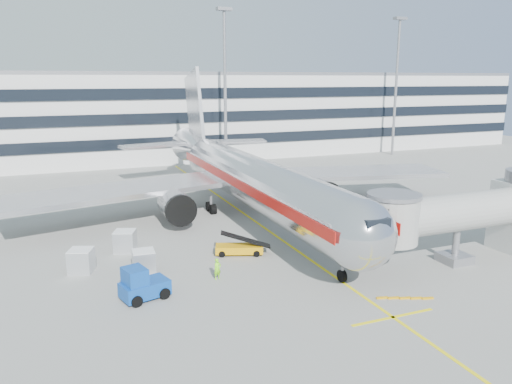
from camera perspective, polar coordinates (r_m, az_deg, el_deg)
name	(u,v)px	position (r m, az deg, el deg)	size (l,w,h in m)	color
ground	(293,248)	(44.00, 4.28, -6.40)	(180.00, 180.00, 0.00)	gray
lead_in_line	(251,219)	(52.72, -0.53, -3.08)	(0.25, 70.00, 0.01)	yellow
stop_bar	(393,317)	(33.03, 15.39, -13.63)	(6.00, 0.25, 0.01)	yellow
main_jet	(245,177)	(53.29, -1.22, 1.77)	(50.95, 48.70, 16.06)	silver
jet_bridge	(475,214)	(43.68, 23.72, -2.31)	(17.80, 4.50, 7.00)	silver
terminal	(158,115)	(97.14, -11.09, 8.68)	(150.00, 24.25, 15.60)	silver
light_mast_centre	(225,76)	(83.50, -3.57, 13.11)	(2.40, 1.20, 25.45)	gray
light_mast_east	(397,76)	(99.67, 15.78, 12.62)	(2.40, 1.20, 25.45)	gray
belt_loader	(239,248)	(42.19, -1.93, -6.41)	(4.24, 2.70, 1.99)	#DA9809
baggage_tug	(142,285)	(34.68, -12.92, -10.34)	(3.47, 2.67, 2.33)	#0D3F95
cargo_container_left	(81,261)	(40.65, -19.34, -7.41)	(2.18, 2.18, 1.81)	silver
cargo_container_right	(125,241)	(44.24, -14.75, -5.44)	(2.21, 2.21, 1.82)	silver
cargo_container_front	(144,261)	(39.27, -12.70, -7.75)	(1.73, 1.73, 1.74)	silver
ramp_worker	(217,269)	(37.19, -4.43, -8.76)	(0.59, 0.39, 1.61)	#82F71A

